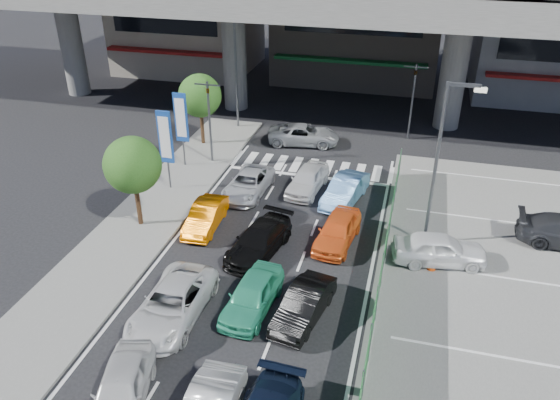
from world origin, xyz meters
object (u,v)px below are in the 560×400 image
(taxi_orange_left, at_px, (206,216))
(kei_truck_front_right, at_px, (345,190))
(street_lamp_right, at_px, (442,153))
(taxi_orange_right, at_px, (337,231))
(traffic_cone, at_px, (432,262))
(sedan_white_front_mid, at_px, (307,179))
(tree_far, at_px, (200,96))
(street_lamp_left, at_px, (238,62))
(sedan_black_mid, at_px, (259,241))
(signboard_near, at_px, (165,140))
(van_white_back_left, at_px, (121,388))
(tree_near, at_px, (133,165))
(traffic_light_left, at_px, (208,102))
(signboard_far, at_px, (181,120))
(traffic_light_right, at_px, (414,83))
(hatch_black_mid_right, at_px, (304,305))
(crossing_wagon_silver, at_px, (304,135))
(wagon_silver_front_left, at_px, (248,184))
(parked_sedan_white, at_px, (440,249))
(sedan_white_mid_left, at_px, (172,304))
(taxi_teal_mid, at_px, (252,295))

(taxi_orange_left, relative_size, kei_truck_front_right, 0.91)
(street_lamp_right, relative_size, taxi_orange_right, 1.98)
(street_lamp_right, height_order, traffic_cone, street_lamp_right)
(taxi_orange_left, height_order, sedan_white_front_mid, sedan_white_front_mid)
(tree_far, bearing_deg, street_lamp_left, 67.16)
(tree_far, xyz_separation_m, kei_truck_front_right, (10.44, -5.42, -2.70))
(tree_far, distance_m, sedan_black_mid, 13.74)
(signboard_near, relative_size, van_white_back_left, 1.16)
(tree_near, bearing_deg, traffic_light_left, 84.29)
(signboard_far, bearing_deg, tree_near, -85.10)
(traffic_light_right, bearing_deg, traffic_light_left, -149.11)
(street_lamp_left, xyz_separation_m, taxi_orange_right, (9.25, -13.04, -4.08))
(hatch_black_mid_right, distance_m, sedan_white_front_mid, 10.76)
(sedan_black_mid, bearing_deg, taxi_orange_right, 38.31)
(signboard_near, height_order, taxi_orange_left, signboard_near)
(van_white_back_left, height_order, crossing_wagon_silver, van_white_back_left)
(tree_far, bearing_deg, van_white_back_left, -75.20)
(tree_near, distance_m, wagon_silver_front_left, 6.88)
(street_lamp_right, height_order, sedan_white_front_mid, street_lamp_right)
(signboard_near, bearing_deg, parked_sedan_white, -13.32)
(signboard_near, relative_size, hatch_black_mid_right, 1.20)
(tree_far, relative_size, van_white_back_left, 1.19)
(sedan_white_mid_left, height_order, sedan_white_front_mid, same)
(taxi_orange_right, xyz_separation_m, crossing_wagon_silver, (-4.20, 11.35, -0.03))
(taxi_orange_right, relative_size, sedan_white_front_mid, 1.00)
(tree_near, height_order, sedan_white_front_mid, tree_near)
(traffic_light_left, bearing_deg, traffic_cone, -30.98)
(taxi_orange_left, relative_size, crossing_wagon_silver, 0.81)
(sedan_black_mid, xyz_separation_m, wagon_silver_front_left, (-2.26, 5.44, -0.04))
(signboard_far, height_order, taxi_orange_left, signboard_far)
(taxi_orange_right, height_order, kei_truck_front_right, same)
(signboard_far, bearing_deg, hatch_black_mid_right, -49.10)
(kei_truck_front_right, xyz_separation_m, crossing_wagon_silver, (-3.93, 7.23, -0.03))
(street_lamp_right, xyz_separation_m, kei_truck_front_right, (-4.53, 3.08, -4.08))
(signboard_near, relative_size, tree_near, 0.98)
(street_lamp_right, distance_m, van_white_back_left, 16.06)
(sedan_white_front_mid, bearing_deg, street_lamp_right, -22.51)
(traffic_light_right, xyz_separation_m, street_lamp_right, (1.67, -13.00, 0.83))
(kei_truck_front_right, bearing_deg, signboard_far, -178.79)
(wagon_silver_front_left, bearing_deg, signboard_near, -169.30)
(sedan_white_front_mid, distance_m, parked_sedan_white, 9.03)
(tree_near, relative_size, sedan_white_front_mid, 1.19)
(tree_far, bearing_deg, taxi_teal_mid, -61.60)
(van_white_back_left, relative_size, taxi_orange_left, 1.06)
(street_lamp_left, height_order, wagon_silver_front_left, street_lamp_left)
(van_white_back_left, distance_m, sedan_black_mid, 9.67)
(kei_truck_front_right, bearing_deg, taxi_orange_right, -74.38)
(tree_far, height_order, taxi_orange_left, tree_far)
(taxi_teal_mid, relative_size, parked_sedan_white, 0.97)
(street_lamp_right, bearing_deg, tree_far, 150.42)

